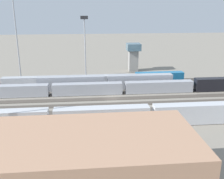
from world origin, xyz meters
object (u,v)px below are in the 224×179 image
train_on_track_3 (119,88)px  light_mast_0 (16,28)px  maintenance_shed (39,169)px  control_tower (133,55)px  train_on_track_1 (96,80)px  train_on_track_8 (102,117)px  light_mast_2 (85,40)px  train_on_track_2 (106,82)px

train_on_track_3 → light_mast_0: size_ratio=2.76×
maintenance_shed → control_tower: bearing=-109.3°
train_on_track_1 → train_on_track_8: (-0.16, 35.00, 0.54)m
train_on_track_3 → light_mast_2: light_mast_2 is taller
light_mast_0 → maintenance_shed: light_mast_0 is taller
train_on_track_2 → control_tower: 30.55m
light_mast_2 → control_tower: light_mast_2 is taller
train_on_track_8 → control_tower: 59.42m
train_on_track_8 → train_on_track_3: (-7.33, -25.00, -0.53)m
train_on_track_3 → control_tower: control_tower is taller
train_on_track_3 → control_tower: 33.59m
light_mast_0 → control_tower: size_ratio=2.66×
train_on_track_8 → light_mast_0: 54.97m
light_mast_2 → train_on_track_2: bearing=119.2°
train_on_track_3 → train_on_track_8: bearing=73.7°
train_on_track_2 → control_tower: size_ratio=3.82×
train_on_track_3 → light_mast_0: 44.50m
train_on_track_8 → train_on_track_3: bearing=-106.3°
train_on_track_2 → train_on_track_8: same height
train_on_track_1 → maintenance_shed: size_ratio=1.40×
train_on_track_3 → light_mast_2: bearing=-57.5°
train_on_track_2 → light_mast_2: 19.53m
train_on_track_1 → maintenance_shed: 60.18m
train_on_track_8 → light_mast_0: size_ratio=2.18×
train_on_track_2 → train_on_track_3: size_ratio=0.52×
train_on_track_1 → control_tower: control_tower is taller
light_mast_0 → control_tower: 49.99m
train_on_track_2 → train_on_track_1: 6.03m
train_on_track_3 → light_mast_0: light_mast_0 is taller
train_on_track_2 → train_on_track_3: train_on_track_2 is taller
maintenance_shed → train_on_track_3: bearing=-110.3°
train_on_track_2 → control_tower: bearing=-118.2°
light_mast_2 → control_tower: 26.97m
train_on_track_3 → light_mast_2: (11.12, -17.44, 13.88)m
train_on_track_2 → light_mast_0: 38.98m
light_mast_2 → light_mast_0: bearing=-1.9°
control_tower → train_on_track_1: bearing=50.8°
train_on_track_1 → light_mast_2: bearing=-64.0°
light_mast_0 → light_mast_2: light_mast_0 is taller
train_on_track_3 → maintenance_shed: (18.22, 49.14, 3.10)m
train_on_track_1 → train_on_track_3: same height
train_on_track_3 → light_mast_2: size_ratio=3.67×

